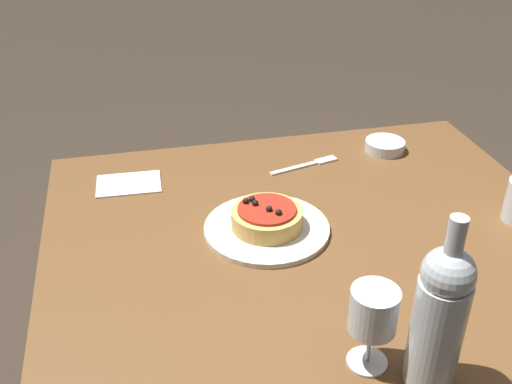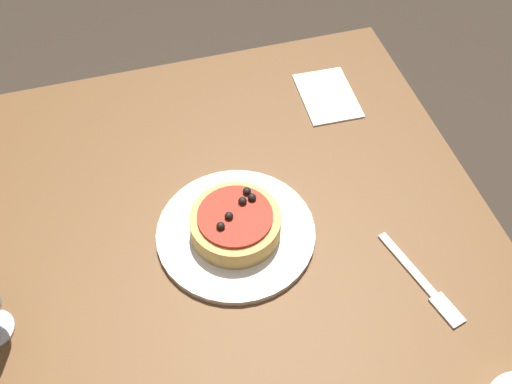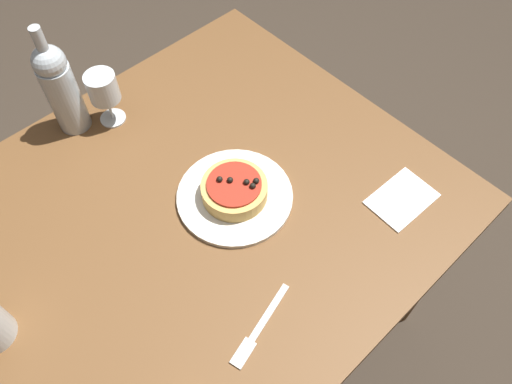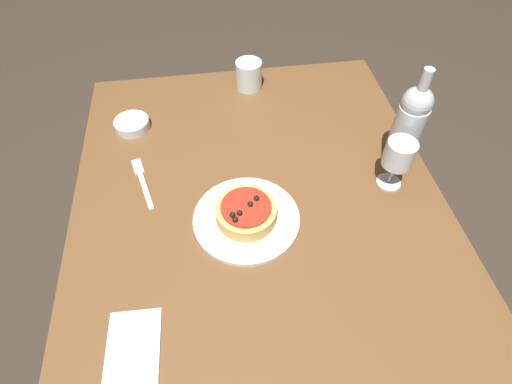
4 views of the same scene
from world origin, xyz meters
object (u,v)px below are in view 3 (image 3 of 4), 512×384
at_px(dinner_plate, 235,196).
at_px(fork, 258,330).
at_px(pizza, 234,189).
at_px(wine_glass, 103,89).
at_px(dining_table, 196,231).
at_px(wine_bottle, 60,87).

relative_size(dinner_plate, fork, 1.40).
xyz_separation_m(pizza, wine_glass, (-0.07, 0.40, 0.07)).
bearing_deg(dining_table, wine_bottle, 97.26).
xyz_separation_m(dinner_plate, fork, (-0.17, -0.26, -0.00)).
bearing_deg(dining_table, pizza, -23.90).
xyz_separation_m(dinner_plate, wine_bottle, (-0.15, 0.45, 0.12)).
distance_m(wine_bottle, fork, 0.73).
relative_size(dinner_plate, pizza, 1.77).
bearing_deg(wine_bottle, wine_glass, -32.28).
distance_m(wine_glass, fork, 0.68).
relative_size(pizza, wine_bottle, 0.51).
bearing_deg(fork, dining_table, -119.39).
xyz_separation_m(pizza, fork, (-0.18, -0.26, -0.03)).
height_order(dining_table, wine_bottle, wine_bottle).
xyz_separation_m(dining_table, wine_bottle, (-0.05, 0.41, 0.23)).
xyz_separation_m(dining_table, pizza, (0.10, -0.04, 0.13)).
height_order(dining_table, dinner_plate, dinner_plate).
bearing_deg(wine_glass, pizza, -80.36).
bearing_deg(dining_table, wine_glass, 85.59).
bearing_deg(fork, wine_glass, -113.99).
xyz_separation_m(dining_table, fork, (-0.08, -0.31, 0.10)).
height_order(dining_table, wine_glass, wine_glass).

